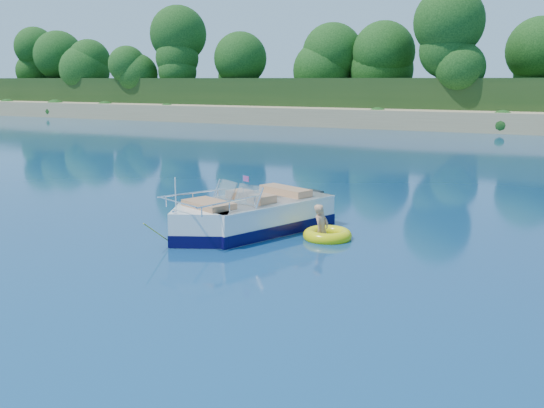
# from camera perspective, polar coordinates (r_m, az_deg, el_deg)

# --- Properties ---
(ground) EXTENTS (160.00, 160.00, 0.00)m
(ground) POSITION_cam_1_polar(r_m,az_deg,el_deg) (14.73, -0.73, -3.74)
(ground) COLOR #0A204A
(ground) RESTS_ON ground
(shoreline) EXTENTS (170.00, 59.00, 6.00)m
(shoreline) POSITION_cam_1_polar(r_m,az_deg,el_deg) (76.78, 21.42, 8.71)
(shoreline) COLOR #9D855B
(shoreline) RESTS_ON ground
(treeline) EXTENTS (150.00, 7.12, 8.19)m
(treeline) POSITION_cam_1_polar(r_m,az_deg,el_deg) (54.10, 19.71, 12.76)
(treeline) COLOR black
(treeline) RESTS_ON ground
(motorboat) EXTENTS (3.34, 5.38, 1.89)m
(motorboat) POSITION_cam_1_polar(r_m,az_deg,el_deg) (15.78, -2.38, -1.33)
(motorboat) COLOR white
(motorboat) RESTS_ON ground
(tow_tube) EXTENTS (1.48, 1.48, 0.32)m
(tow_tube) POSITION_cam_1_polar(r_m,az_deg,el_deg) (15.23, 5.23, -2.95)
(tow_tube) COLOR yellow
(tow_tube) RESTS_ON ground
(boy) EXTENTS (0.40, 0.74, 1.40)m
(boy) POSITION_cam_1_polar(r_m,az_deg,el_deg) (15.21, 4.70, -3.28)
(boy) COLOR tan
(boy) RESTS_ON ground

